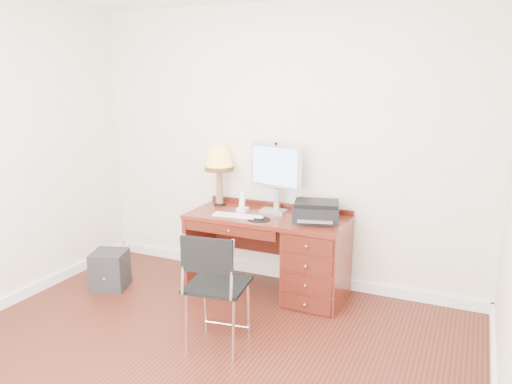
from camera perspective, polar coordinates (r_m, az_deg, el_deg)
The scene contains 12 objects.
ground at distance 3.83m, azimuth -7.42°, elevation -18.84°, with size 4.00×4.00×0.00m, color #3A140D.
room_shell at distance 4.29m, azimuth -2.90°, elevation -14.31°, with size 4.00×4.00×4.00m.
desk at distance 4.68m, azimuth 4.96°, elevation -7.08°, with size 1.50×0.67×0.75m.
monitor at distance 4.75m, azimuth 2.19°, elevation 2.54°, with size 0.55×0.24×0.64m.
keyboard at distance 4.65m, azimuth -2.45°, elevation -2.70°, with size 0.41×0.12×0.02m, color white.
mouse_pad at distance 4.53m, azimuth 0.33°, elevation -3.03°, with size 0.21×0.21×0.04m.
printer at distance 4.51m, azimuth 6.90°, elevation -2.20°, with size 0.47×0.41×0.18m.
leg_lamp at distance 4.98m, azimuth -4.25°, elevation 3.43°, with size 0.29×0.29×0.60m.
phone at distance 4.79m, azimuth -1.56°, elevation -1.59°, with size 0.09×0.09×0.20m.
pen_cup at distance 4.72m, azimuth 5.19°, elevation -1.88°, with size 0.09×0.09×0.11m, color black.
chair at distance 3.75m, azimuth -4.93°, elevation -9.89°, with size 0.49×0.49×0.92m.
equipment_box at distance 5.11m, azimuth -16.35°, elevation -8.53°, with size 0.31×0.31×0.37m, color black.
Camera 1 is at (1.75, -2.75, 2.02)m, focal length 35.00 mm.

